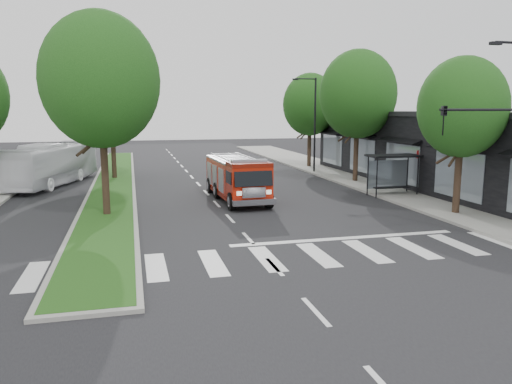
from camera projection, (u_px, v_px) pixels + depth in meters
ground at (248, 238)px, 21.16m from camera, size 140.00×140.00×0.00m
sidewalk_right at (394, 189)px, 33.72m from camera, size 5.00×80.00×0.15m
median at (114, 182)px, 36.93m from camera, size 3.00×50.00×0.15m
storefront_row at (455, 152)px, 34.40m from camera, size 8.00×30.00×5.00m
bus_shelter at (392, 164)px, 31.31m from camera, size 3.20×1.60×2.61m
tree_right_near at (462, 107)px, 24.93m from camera, size 4.40×4.40×8.05m
tree_right_mid at (358, 94)px, 36.25m from camera, size 5.60×5.60×9.72m
tree_right_far at (310, 105)px, 45.92m from camera, size 5.00×5.00×8.73m
tree_median_near at (100, 80)px, 24.34m from camera, size 5.80×5.80×10.16m
tree_median_far at (111, 95)px, 37.79m from camera, size 5.60×5.60×9.72m
streetlight_right_near at (509, 129)px, 19.35m from camera, size 4.08×0.22×8.00m
streetlight_right_far at (313, 120)px, 42.04m from camera, size 2.11×0.20×8.00m
fire_engine at (237, 179)px, 29.93m from camera, size 2.69×7.93×2.72m
city_bus at (52, 164)px, 35.81m from camera, size 5.61×11.11×3.02m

